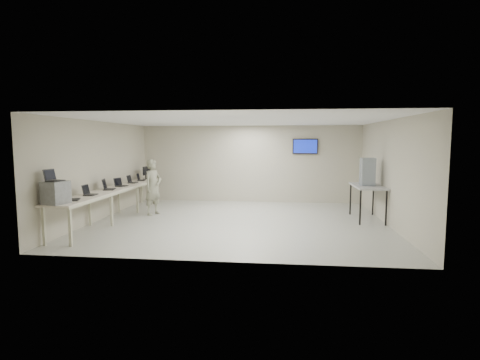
# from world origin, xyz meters

# --- Properties ---
(room) EXTENTS (8.01, 7.01, 2.81)m
(room) POSITION_xyz_m (0.03, 0.06, 1.41)
(room) COLOR #B2B4A2
(room) RESTS_ON ground
(workbench) EXTENTS (0.76, 6.00, 0.90)m
(workbench) POSITION_xyz_m (-3.59, 0.00, 0.83)
(workbench) COLOR beige
(workbench) RESTS_ON ground
(equipment_box) EXTENTS (0.50, 0.54, 0.49)m
(equipment_box) POSITION_xyz_m (-3.65, -2.75, 1.14)
(equipment_box) COLOR gray
(equipment_box) RESTS_ON workbench
(laptop_on_box) EXTENTS (0.33, 0.37, 0.26)m
(laptop_on_box) POSITION_xyz_m (-3.70, -2.75, 1.46)
(laptop_on_box) COLOR black
(laptop_on_box) RESTS_ON equipment_box
(laptop_0) EXTENTS (0.43, 0.45, 0.30)m
(laptop_0) POSITION_xyz_m (-3.63, -2.24, 0.98)
(laptop_0) COLOR black
(laptop_0) RESTS_ON workbench
(laptop_1) EXTENTS (0.29, 0.35, 0.27)m
(laptop_1) POSITION_xyz_m (-3.61, -1.45, 0.97)
(laptop_1) COLOR black
(laptop_1) RESTS_ON workbench
(laptop_2) EXTENTS (0.40, 0.44, 0.30)m
(laptop_2) POSITION_xyz_m (-3.64, -0.38, 0.98)
(laptop_2) COLOR black
(laptop_2) RESTS_ON workbench
(laptop_3) EXTENTS (0.35, 0.38, 0.25)m
(laptop_3) POSITION_xyz_m (-3.61, 0.37, 0.97)
(laptop_3) COLOR black
(laptop_3) RESTS_ON workbench
(laptop_4) EXTENTS (0.27, 0.33, 0.25)m
(laptop_4) POSITION_xyz_m (-3.63, 1.27, 0.97)
(laptop_4) COLOR black
(laptop_4) RESTS_ON workbench
(laptop_5) EXTENTS (0.31, 0.35, 0.25)m
(laptop_5) POSITION_xyz_m (-3.62, 2.00, 0.96)
(laptop_5) COLOR black
(laptop_5) RESTS_ON workbench
(monitor_near) EXTENTS (0.20, 0.46, 0.45)m
(monitor_near) POSITION_xyz_m (-3.60, 2.49, 1.17)
(monitor_near) COLOR black
(monitor_near) RESTS_ON workbench
(monitor_far) EXTENTS (0.18, 0.41, 0.40)m
(monitor_far) POSITION_xyz_m (-3.60, 2.75, 1.14)
(monitor_far) COLOR black
(monitor_far) RESTS_ON workbench
(soldier) EXTENTS (0.63, 0.73, 1.69)m
(soldier) POSITION_xyz_m (-2.72, 0.73, 0.85)
(soldier) COLOR gray
(soldier) RESTS_ON ground
(side_table) EXTENTS (0.77, 1.65, 0.99)m
(side_table) POSITION_xyz_m (3.60, 0.67, 0.92)
(side_table) COLOR #A6A6A6
(side_table) RESTS_ON ground
(storage_bins) EXTENTS (0.37, 0.41, 0.78)m
(storage_bins) POSITION_xyz_m (3.58, 0.67, 1.38)
(storage_bins) COLOR #8B98A6
(storage_bins) RESTS_ON side_table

